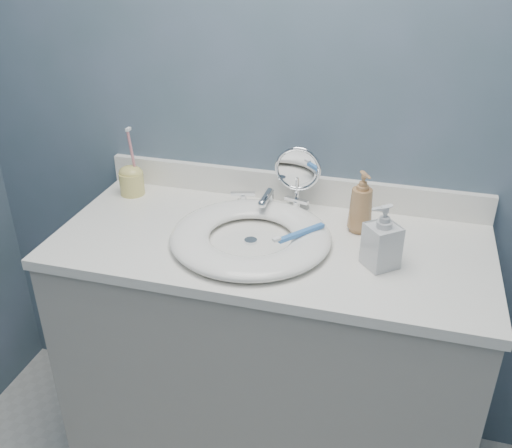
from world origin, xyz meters
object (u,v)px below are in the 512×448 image
(makeup_mirror, at_px, (298,176))
(soap_bottle_clear, at_px, (383,236))
(soap_bottle_amber, at_px, (361,202))
(toothbrush_holder, at_px, (131,179))

(makeup_mirror, distance_m, soap_bottle_clear, 0.38)
(makeup_mirror, distance_m, soap_bottle_amber, 0.22)
(soap_bottle_amber, bearing_deg, soap_bottle_clear, -99.13)
(soap_bottle_clear, bearing_deg, makeup_mirror, -172.36)
(makeup_mirror, height_order, soap_bottle_amber, makeup_mirror)
(makeup_mirror, height_order, soap_bottle_clear, makeup_mirror)
(toothbrush_holder, bearing_deg, soap_bottle_amber, -3.87)
(makeup_mirror, xyz_separation_m, soap_bottle_amber, (0.20, -0.08, -0.02))
(soap_bottle_amber, distance_m, soap_bottle_clear, 0.19)
(makeup_mirror, relative_size, soap_bottle_clear, 1.19)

